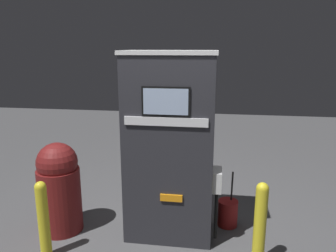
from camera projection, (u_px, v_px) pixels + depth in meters
name	position (u px, v px, depth m)	size (l,w,h in m)	color
ground_plane	(166.00, 246.00, 3.39)	(14.00, 14.00, 0.00)	#4C4C4F
gas_pump	(170.00, 147.00, 3.41)	(1.01, 0.58, 1.98)	#28282D
safety_bollard	(260.00, 223.00, 2.99)	(0.11, 0.11, 0.84)	yellow
trash_bin	(59.00, 187.00, 3.58)	(0.46, 0.46, 1.01)	maroon
safety_bollard_far	(43.00, 218.00, 3.13)	(0.11, 0.11, 0.79)	yellow
squeegee_bucket	(228.00, 213.00, 3.75)	(0.23, 0.23, 0.67)	maroon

